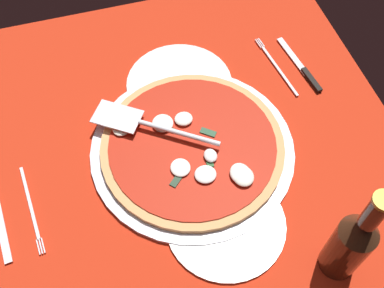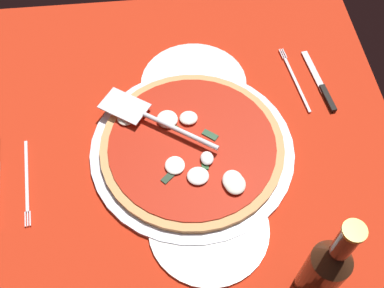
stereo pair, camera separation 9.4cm
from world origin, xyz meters
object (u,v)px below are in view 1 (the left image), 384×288
object	(u,v)px
dinner_plate_left	(179,84)
beer_bottle	(352,243)
pizza_server	(147,124)
place_setting_near	(14,208)
dinner_plate_right	(226,224)
place_setting_far	(290,69)
pizza	(192,145)

from	to	relation	value
dinner_plate_left	beer_bottle	world-z (taller)	beer_bottle
pizza_server	place_setting_near	size ratio (longest dim) A/B	1.14
dinner_plate_left	pizza_server	distance (cm)	15.78
dinner_plate_left	dinner_plate_right	bearing A→B (deg)	-1.40
beer_bottle	pizza_server	bearing A→B (deg)	-144.51
dinner_plate_right	dinner_plate_left	bearing A→B (deg)	178.60
pizza_server	beer_bottle	bearing A→B (deg)	160.39
dinner_plate_right	place_setting_near	world-z (taller)	place_setting_near
beer_bottle	place_setting_near	bearing A→B (deg)	-116.59
place_setting_near	beer_bottle	world-z (taller)	beer_bottle
place_setting_far	dinner_plate_right	bearing A→B (deg)	133.18
place_setting_far	beer_bottle	xyz separation A→B (cm)	(44.61, -10.05, 9.65)
pizza	place_setting_far	xyz separation A→B (cm)	(-14.87, 27.75, -1.75)
dinner_plate_left	place_setting_far	size ratio (longest dim) A/B	1.10
pizza_server	dinner_plate_left	bearing A→B (deg)	-95.17
dinner_plate_right	pizza	bearing A→B (deg)	-175.75
pizza_server	place_setting_far	world-z (taller)	pizza_server
dinner_plate_left	dinner_plate_right	xyz separation A→B (cm)	(34.91, -0.85, 0.00)
place_setting_near	dinner_plate_left	bearing A→B (deg)	111.76
pizza	pizza_server	distance (cm)	9.96
pizza_server	beer_bottle	size ratio (longest dim) A/B	0.94
place_setting_near	pizza_server	bearing A→B (deg)	100.70
dinner_plate_left	beer_bottle	distance (cm)	50.70
dinner_plate_right	beer_bottle	xyz separation A→B (cm)	(12.39, 16.41, 9.50)
dinner_plate_left	place_setting_near	distance (cm)	43.35
pizza_server	place_setting_far	distance (cm)	36.80
dinner_plate_left	pizza	bearing A→B (deg)	-6.95
place_setting_near	place_setting_far	bearing A→B (deg)	99.21
pizza	beer_bottle	size ratio (longest dim) A/B	1.46
dinner_plate_left	pizza	distance (cm)	17.76
place_setting_far	dinner_plate_left	bearing A→B (deg)	76.58
place_setting_near	beer_bottle	distance (cm)	60.98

